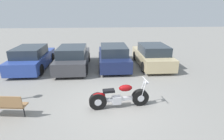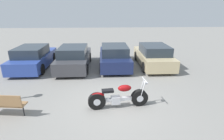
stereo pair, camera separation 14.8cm
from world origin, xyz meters
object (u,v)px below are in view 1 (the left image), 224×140
parked_car_dark_grey (73,58)px  parked_car_champagne (152,56)px  parked_car_navy (113,56)px  park_bench (3,104)px  parked_car_blue (32,58)px  motorcycle (119,97)px

parked_car_dark_grey → parked_car_champagne: (5.19, 0.19, 0.00)m
parked_car_navy → park_bench: size_ratio=2.74×
parked_car_blue → parked_car_dark_grey: size_ratio=1.00×
motorcycle → parked_car_blue: (-4.97, 5.05, 0.25)m
parked_car_blue → parked_car_dark_grey: same height
parked_car_dark_grey → park_bench: parked_car_dark_grey is taller
park_bench → parked_car_blue: bearing=99.4°
parked_car_blue → park_bench: bearing=-80.6°
motorcycle → parked_car_navy: bearing=87.6°
motorcycle → park_bench: bearing=-174.2°
parked_car_navy → parked_car_champagne: (2.59, -0.01, 0.00)m
motorcycle → parked_car_champagne: bearing=61.2°
parked_car_navy → parked_car_blue: bearing=-179.2°
motorcycle → parked_car_dark_grey: parked_car_dark_grey is taller
parked_car_champagne → parked_car_dark_grey: bearing=-177.9°
parked_car_navy → park_bench: 7.00m
parked_car_blue → parked_car_champagne: 7.78m
motorcycle → parked_car_navy: size_ratio=0.55×
motorcycle → parked_car_champagne: parked_car_champagne is taller
parked_car_blue → parked_car_navy: same height
parked_car_navy → parked_car_champagne: same height
parked_car_champagne → park_bench: size_ratio=2.74×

